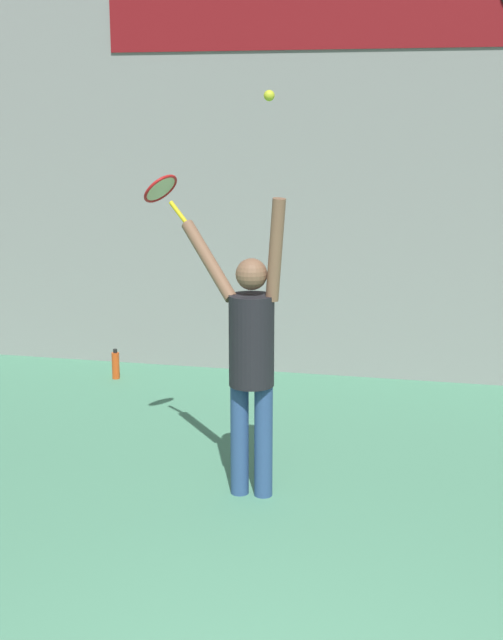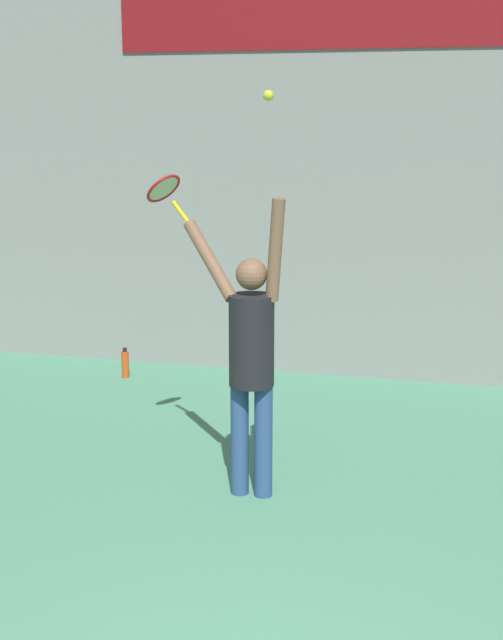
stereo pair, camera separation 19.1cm
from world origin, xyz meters
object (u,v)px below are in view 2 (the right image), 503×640
at_px(tennis_player, 251,351).
at_px(tennis_ball, 268,96).
at_px(tennis_racket, 165,191).
at_px(water_bottle, 125,364).

height_order(tennis_player, tennis_ball, tennis_ball).
height_order(tennis_racket, water_bottle, tennis_racket).
bearing_deg(tennis_ball, water_bottle, 129.12).
distance_m(tennis_racket, tennis_ball, 1.25).
distance_m(tennis_player, tennis_ball, 1.73).
relative_size(tennis_player, tennis_ball, 30.32).
bearing_deg(tennis_player, tennis_racket, 150.77).
bearing_deg(tennis_racket, tennis_ball, -31.18).
bearing_deg(tennis_ball, tennis_player, 140.15).
relative_size(tennis_racket, water_bottle, 1.28).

